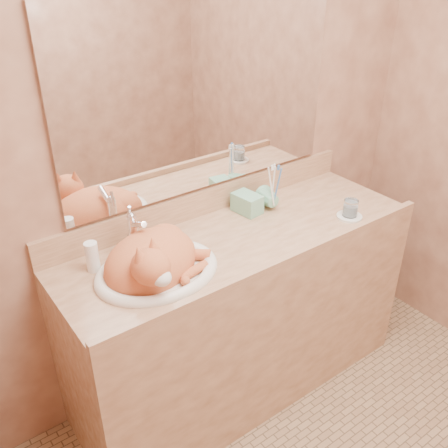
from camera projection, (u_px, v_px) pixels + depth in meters
wall_back at (204, 128)px, 2.11m from camera, size 2.40×0.02×2.50m
vanity_counter at (241, 314)px, 2.32m from camera, size 1.60×0.55×0.85m
mirror at (205, 96)px, 2.03m from camera, size 1.30×0.02×0.80m
sink_basin at (156, 256)px, 1.85m from camera, size 0.51×0.44×0.15m
faucet at (133, 231)px, 1.96m from camera, size 0.07×0.14×0.19m
cat at (153, 259)px, 1.85m from camera, size 0.48×0.44×0.22m
soap_dispenser at (258, 197)px, 2.21m from camera, size 0.10×0.10×0.20m
toothbrush_cup at (274, 203)px, 2.28m from camera, size 0.11×0.11×0.09m
toothbrushes at (275, 184)px, 2.23m from camera, size 0.04×0.04×0.24m
saucer at (349, 216)px, 2.25m from camera, size 0.11×0.11×0.01m
water_glass at (351, 208)px, 2.23m from camera, size 0.06×0.06×0.08m
lotion_bottle at (92, 257)px, 1.87m from camera, size 0.05×0.05×0.12m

